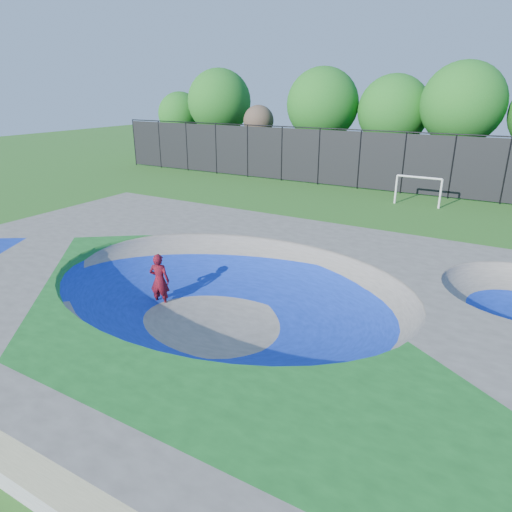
{
  "coord_description": "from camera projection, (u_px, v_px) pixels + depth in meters",
  "views": [
    {
      "loc": [
        6.81,
        -10.03,
        6.67
      ],
      "look_at": [
        -0.77,
        3.0,
        1.1
      ],
      "focal_mm": 32.0,
      "sensor_mm": 36.0,
      "label": 1
    }
  ],
  "objects": [
    {
      "name": "skate_deck",
      "position": [
        227.0,
        302.0,
        13.39
      ],
      "size": [
        22.0,
        14.0,
        1.5
      ],
      "primitive_type": "cube",
      "color": "gray",
      "rests_on": "ground"
    },
    {
      "name": "ground",
      "position": [
        228.0,
        325.0,
        13.65
      ],
      "size": [
        120.0,
        120.0,
        0.0
      ],
      "primitive_type": "plane",
      "color": "#255F1A",
      "rests_on": "ground"
    },
    {
      "name": "fence",
      "position": [
        404.0,
        162.0,
        29.96
      ],
      "size": [
        48.09,
        0.09,
        4.04
      ],
      "color": "black",
      "rests_on": "ground"
    },
    {
      "name": "skater",
      "position": [
        160.0,
        280.0,
        14.53
      ],
      "size": [
        0.75,
        0.6,
        1.8
      ],
      "primitive_type": "imported",
      "rotation": [
        0.0,
        0.0,
        3.44
      ],
      "color": "#AA0D21",
      "rests_on": "ground"
    },
    {
      "name": "soccer_goal",
      "position": [
        418.0,
        186.0,
        27.03
      ],
      "size": [
        2.69,
        0.12,
        1.77
      ],
      "color": "silver",
      "rests_on": "ground"
    },
    {
      "name": "skateboard",
      "position": [
        161.0,
        305.0,
        14.84
      ],
      "size": [
        0.81,
        0.35,
        0.05
      ],
      "primitive_type": "cube",
      "rotation": [
        0.0,
        0.0,
        0.18
      ],
      "color": "black",
      "rests_on": "ground"
    },
    {
      "name": "treeline",
      "position": [
        452.0,
        109.0,
        31.87
      ],
      "size": [
        51.94,
        7.07,
        8.46
      ],
      "color": "#3E2E1F",
      "rests_on": "ground"
    }
  ]
}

